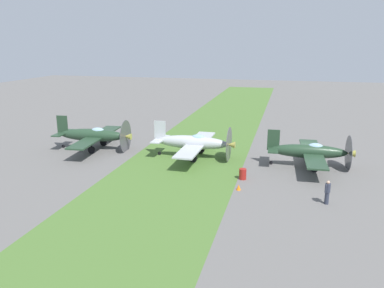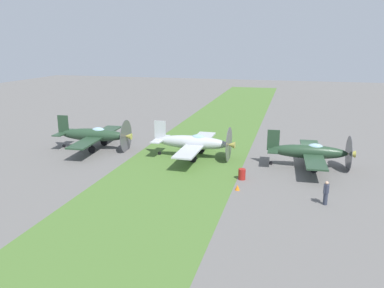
# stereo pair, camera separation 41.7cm
# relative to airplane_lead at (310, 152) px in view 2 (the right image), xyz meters

# --- Properties ---
(ground_plane) EXTENTS (160.00, 160.00, 0.00)m
(ground_plane) POSITION_rel_airplane_lead_xyz_m (-2.18, -0.20, -1.45)
(ground_plane) COLOR #605E5B
(grass_verge) EXTENTS (120.00, 11.00, 0.01)m
(grass_verge) POSITION_rel_airplane_lead_xyz_m (-2.18, -11.34, -1.45)
(grass_verge) COLOR #476B2D
(grass_verge) RESTS_ON ground
(airplane_lead) EXTENTS (9.72, 7.70, 3.47)m
(airplane_lead) POSITION_rel_airplane_lead_xyz_m (0.00, 0.00, 0.00)
(airplane_lead) COLOR #233D28
(airplane_lead) RESTS_ON ground
(airplane_wingman) EXTENTS (10.19, 8.11, 3.66)m
(airplane_wingman) POSITION_rel_airplane_lead_xyz_m (-0.26, -10.91, 0.08)
(airplane_wingman) COLOR #B2B7BC
(airplane_wingman) RESTS_ON ground
(airplane_trail) EXTENTS (10.34, 8.18, 3.68)m
(airplane_trail) POSITION_rel_airplane_lead_xyz_m (-0.61, -21.82, 0.09)
(airplane_trail) COLOR #233D28
(airplane_trail) RESTS_ON ground
(ground_crew_chief) EXTENTS (0.54, 0.40, 1.73)m
(ground_crew_chief) POSITION_rel_airplane_lead_xyz_m (8.42, 0.88, -0.54)
(ground_crew_chief) COLOR #2D3342
(ground_crew_chief) RESTS_ON ground
(fuel_drum) EXTENTS (0.60, 0.60, 0.90)m
(fuel_drum) POSITION_rel_airplane_lead_xyz_m (4.79, -5.46, -1.00)
(fuel_drum) COLOR maroon
(fuel_drum) RESTS_ON ground
(runway_marker_cone) EXTENTS (0.36, 0.36, 0.44)m
(runway_marker_cone) POSITION_rel_airplane_lead_xyz_m (7.28, -5.47, -1.23)
(runway_marker_cone) COLOR orange
(runway_marker_cone) RESTS_ON ground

